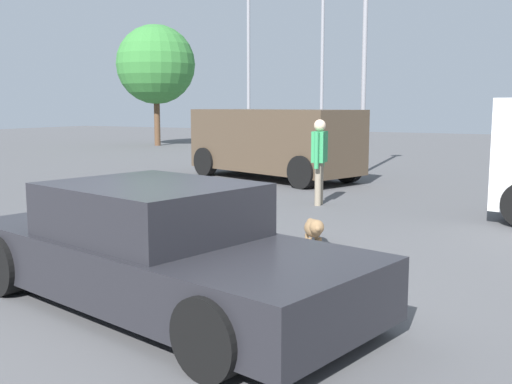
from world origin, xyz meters
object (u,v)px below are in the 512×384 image
(dog, at_px, (314,228))
(light_post_far, at_px, (323,41))
(sedan_foreground, at_px, (157,250))
(light_post_mid, at_px, (365,26))
(pedestrian, at_px, (319,154))
(light_post_near, at_px, (248,41))
(suv_dark, at_px, (274,141))

(dog, bearing_deg, light_post_far, 169.48)
(sedan_foreground, bearing_deg, light_post_far, 120.22)
(sedan_foreground, height_order, light_post_far, light_post_far)
(light_post_mid, bearing_deg, dog, -75.26)
(pedestrian, height_order, light_post_far, light_post_far)
(dog, distance_m, light_post_far, 17.12)
(sedan_foreground, bearing_deg, light_post_mid, 112.04)
(pedestrian, bearing_deg, light_post_near, -63.71)
(sedan_foreground, bearing_deg, pedestrian, 111.16)
(light_post_far, bearing_deg, pedestrian, -67.64)
(sedan_foreground, relative_size, pedestrian, 2.77)
(suv_dark, height_order, light_post_mid, light_post_mid)
(suv_dark, xyz_separation_m, light_post_far, (-2.18, 8.57, 3.52))
(suv_dark, distance_m, light_post_far, 9.51)
(pedestrian, distance_m, light_post_mid, 6.73)
(sedan_foreground, relative_size, light_post_near, 0.68)
(suv_dark, xyz_separation_m, light_post_near, (-5.34, 8.12, 3.65))
(dog, relative_size, pedestrian, 0.36)
(dog, distance_m, light_post_mid, 10.26)
(light_post_near, bearing_deg, suv_dark, -56.69)
(light_post_far, bearing_deg, sedan_foreground, -72.22)
(sedan_foreground, xyz_separation_m, pedestrian, (-1.00, 6.51, 0.45))
(pedestrian, bearing_deg, suv_dark, -59.99)
(light_post_near, xyz_separation_m, light_post_far, (3.16, 0.44, -0.13))
(dog, distance_m, pedestrian, 3.66)
(suv_dark, height_order, pedestrian, suv_dark)
(light_post_mid, xyz_separation_m, light_post_far, (-3.85, 6.19, 0.33))
(dog, bearing_deg, suv_dark, 178.37)
(suv_dark, distance_m, pedestrian, 4.42)
(suv_dark, height_order, light_post_near, light_post_near)
(sedan_foreground, relative_size, dog, 7.75)
(sedan_foreground, distance_m, light_post_near, 20.66)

